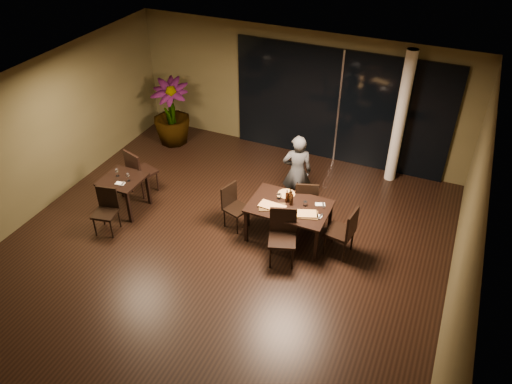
% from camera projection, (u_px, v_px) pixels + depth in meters
% --- Properties ---
extents(ground, '(8.00, 8.00, 0.00)m').
position_uv_depth(ground, '(224.00, 248.00, 9.44)').
color(ground, black).
rests_on(ground, ground).
extents(wall_back, '(8.00, 0.10, 3.00)m').
position_uv_depth(wall_back, '(299.00, 93.00, 11.60)').
color(wall_back, brown).
rests_on(wall_back, ground).
extents(wall_front, '(8.00, 0.10, 3.00)m').
position_uv_depth(wall_front, '(55.00, 369.00, 5.54)').
color(wall_front, brown).
rests_on(wall_front, ground).
extents(wall_left, '(0.10, 8.00, 3.00)m').
position_uv_depth(wall_left, '(38.00, 136.00, 9.90)').
color(wall_left, brown).
rests_on(wall_left, ground).
extents(wall_right, '(0.10, 8.00, 3.00)m').
position_uv_depth(wall_right, '(469.00, 245.00, 7.25)').
color(wall_right, brown).
rests_on(wall_right, ground).
extents(ceiling, '(8.00, 8.00, 0.04)m').
position_uv_depth(ceiling, '(216.00, 101.00, 7.70)').
color(ceiling, silver).
rests_on(ceiling, wall_back).
extents(window_panel, '(5.00, 0.06, 2.70)m').
position_uv_depth(window_panel, '(339.00, 108.00, 11.30)').
color(window_panel, black).
rests_on(window_panel, ground).
extents(column, '(0.24, 0.24, 3.00)m').
position_uv_depth(column, '(400.00, 119.00, 10.52)').
color(column, white).
rests_on(column, ground).
extents(main_table, '(1.50, 1.00, 0.75)m').
position_uv_depth(main_table, '(289.00, 209.00, 9.32)').
color(main_table, black).
rests_on(main_table, ground).
extents(side_table, '(0.80, 0.80, 0.75)m').
position_uv_depth(side_table, '(123.00, 184.00, 10.09)').
color(side_table, black).
rests_on(side_table, ground).
extents(chair_main_far, '(0.56, 0.56, 0.96)m').
position_uv_depth(chair_main_far, '(306.00, 199.00, 9.81)').
color(chair_main_far, black).
rests_on(chair_main_far, ground).
extents(chair_main_near, '(0.61, 0.61, 1.04)m').
position_uv_depth(chair_main_near, '(283.00, 233.00, 8.89)').
color(chair_main_near, black).
rests_on(chair_main_near, ground).
extents(chair_main_left, '(0.53, 0.53, 0.90)m').
position_uv_depth(chair_main_left, '(233.00, 204.00, 9.73)').
color(chair_main_left, black).
rests_on(chair_main_left, ground).
extents(chair_main_right, '(0.53, 0.53, 1.02)m').
position_uv_depth(chair_main_right, '(345.00, 230.00, 8.98)').
color(chair_main_right, black).
rests_on(chair_main_right, ground).
extents(chair_side_far, '(0.62, 0.62, 1.06)m').
position_uv_depth(chair_side_far, '(139.00, 170.00, 10.56)').
color(chair_side_far, black).
rests_on(chair_side_far, ground).
extents(chair_side_near, '(0.50, 0.50, 0.92)m').
position_uv_depth(chair_side_near, '(106.00, 208.00, 9.61)').
color(chair_side_near, black).
rests_on(chair_side_near, ground).
extents(diner, '(0.66, 0.56, 1.64)m').
position_uv_depth(diner, '(297.00, 172.00, 10.09)').
color(diner, '#313437').
rests_on(diner, ground).
extents(potted_plant, '(1.14, 1.14, 1.66)m').
position_uv_depth(potted_plant, '(171.00, 112.00, 12.27)').
color(potted_plant, '#194617').
rests_on(potted_plant, ground).
extents(pizza_board_left, '(0.56, 0.43, 0.01)m').
position_uv_depth(pizza_board_left, '(272.00, 207.00, 9.22)').
color(pizza_board_left, '#402B14').
rests_on(pizza_board_left, main_table).
extents(pizza_board_right, '(0.59, 0.41, 0.01)m').
position_uv_depth(pizza_board_right, '(303.00, 214.00, 9.04)').
color(pizza_board_right, '#483017').
rests_on(pizza_board_right, main_table).
extents(oblong_pizza_left, '(0.49, 0.25, 0.02)m').
position_uv_depth(oblong_pizza_left, '(272.00, 206.00, 9.21)').
color(oblong_pizza_left, '#690909').
rests_on(oblong_pizza_left, pizza_board_left).
extents(oblong_pizza_right, '(0.50, 0.36, 0.02)m').
position_uv_depth(oblong_pizza_right, '(303.00, 214.00, 9.03)').
color(oblong_pizza_right, maroon).
rests_on(oblong_pizza_right, pizza_board_right).
extents(round_pizza, '(0.32, 0.32, 0.01)m').
position_uv_depth(round_pizza, '(286.00, 194.00, 9.56)').
color(round_pizza, '#B42B14').
rests_on(round_pizza, main_table).
extents(bottle_a, '(0.06, 0.06, 0.27)m').
position_uv_depth(bottle_a, '(287.00, 196.00, 9.29)').
color(bottle_a, black).
rests_on(bottle_a, main_table).
extents(bottle_b, '(0.07, 0.07, 0.31)m').
position_uv_depth(bottle_b, '(291.00, 198.00, 9.21)').
color(bottle_b, black).
rests_on(bottle_b, main_table).
extents(bottle_c, '(0.06, 0.06, 0.29)m').
position_uv_depth(bottle_c, '(290.00, 196.00, 9.28)').
color(bottle_c, black).
rests_on(bottle_c, main_table).
extents(tumbler_left, '(0.08, 0.08, 0.10)m').
position_uv_depth(tumbler_left, '(279.00, 196.00, 9.43)').
color(tumbler_left, white).
rests_on(tumbler_left, main_table).
extents(tumbler_right, '(0.08, 0.08, 0.09)m').
position_uv_depth(tumbler_right, '(305.00, 204.00, 9.25)').
color(tumbler_right, white).
rests_on(tumbler_right, main_table).
extents(napkin_near, '(0.20, 0.13, 0.01)m').
position_uv_depth(napkin_near, '(317.00, 216.00, 9.01)').
color(napkin_near, silver).
rests_on(napkin_near, main_table).
extents(napkin_far, '(0.20, 0.16, 0.01)m').
position_uv_depth(napkin_far, '(320.00, 204.00, 9.29)').
color(napkin_far, white).
rests_on(napkin_far, main_table).
extents(wine_glass_a, '(0.08, 0.08, 0.17)m').
position_uv_depth(wine_glass_a, '(117.00, 172.00, 10.04)').
color(wine_glass_a, white).
rests_on(wine_glass_a, side_table).
extents(wine_glass_b, '(0.08, 0.08, 0.17)m').
position_uv_depth(wine_glass_b, '(128.00, 177.00, 9.90)').
color(wine_glass_b, white).
rests_on(wine_glass_b, side_table).
extents(side_napkin, '(0.20, 0.14, 0.01)m').
position_uv_depth(side_napkin, '(120.00, 183.00, 9.86)').
color(side_napkin, white).
rests_on(side_napkin, side_table).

